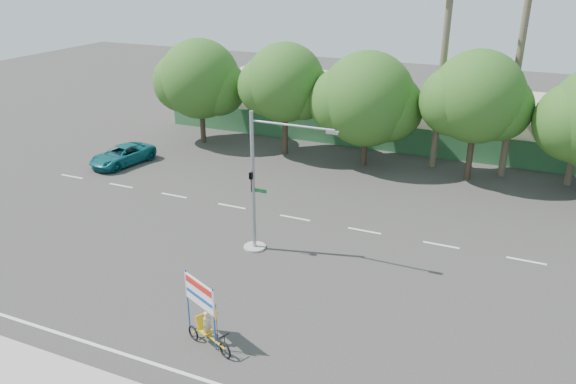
% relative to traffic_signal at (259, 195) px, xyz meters
% --- Properties ---
extents(ground, '(120.00, 120.00, 0.00)m').
position_rel_traffic_signal_xyz_m(ground, '(2.20, -3.98, -2.92)').
color(ground, '#33302D').
rests_on(ground, ground).
extents(fence, '(38.00, 0.08, 2.00)m').
position_rel_traffic_signal_xyz_m(fence, '(2.20, 17.52, -1.92)').
color(fence, '#336B3D').
rests_on(fence, ground).
extents(building_left, '(12.00, 8.00, 4.00)m').
position_rel_traffic_signal_xyz_m(building_left, '(-7.80, 22.02, -0.92)').
color(building_left, '#BCB195').
rests_on(building_left, ground).
extents(building_right, '(14.00, 8.00, 3.60)m').
position_rel_traffic_signal_xyz_m(building_right, '(10.20, 22.02, -1.12)').
color(building_right, '#BCB195').
rests_on(building_right, ground).
extents(tree_far_left, '(7.14, 6.00, 7.96)m').
position_rel_traffic_signal_xyz_m(tree_far_left, '(-11.85, 14.02, 1.84)').
color(tree_far_left, '#473828').
rests_on(tree_far_left, ground).
extents(tree_left, '(6.66, 5.60, 8.07)m').
position_rel_traffic_signal_xyz_m(tree_left, '(-4.85, 14.02, 2.14)').
color(tree_left, '#473828').
rests_on(tree_left, ground).
extents(tree_center, '(7.62, 6.40, 7.85)m').
position_rel_traffic_signal_xyz_m(tree_center, '(1.14, 14.02, 1.55)').
color(tree_center, '#473828').
rests_on(tree_center, ground).
extents(tree_right, '(6.90, 5.80, 8.36)m').
position_rel_traffic_signal_xyz_m(tree_right, '(8.15, 14.02, 2.32)').
color(tree_right, '#473828').
rests_on(tree_right, ground).
extents(palm_tall, '(3.73, 3.79, 17.45)m').
position_rel_traffic_signal_xyz_m(palm_tall, '(10.20, 15.52, 7.55)').
color(palm_tall, '#70604C').
rests_on(palm_tall, ground).
extents(palm_short, '(3.73, 3.79, 14.45)m').
position_rel_traffic_signal_xyz_m(palm_short, '(5.70, 15.52, 5.94)').
color(palm_short, '#70604C').
rests_on(palm_short, ground).
extents(traffic_signal, '(4.72, 1.10, 7.00)m').
position_rel_traffic_signal_xyz_m(traffic_signal, '(0.00, 0.00, 0.00)').
color(traffic_signal, gray).
rests_on(traffic_signal, ground).
extents(trike_billboard, '(2.49, 1.30, 2.66)m').
position_rel_traffic_signal_xyz_m(trike_billboard, '(1.35, -7.34, -1.85)').
color(trike_billboard, black).
rests_on(trike_billboard, ground).
extents(pickup_truck, '(3.15, 5.12, 1.32)m').
position_rel_traffic_signal_xyz_m(pickup_truck, '(-14.28, 7.34, -2.26)').
color(pickup_truck, '#0E5C63').
rests_on(pickup_truck, ground).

